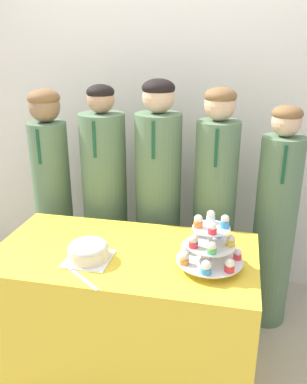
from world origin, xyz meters
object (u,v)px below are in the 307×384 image
at_px(student_0, 53,199).
at_px(student_3, 214,213).
at_px(student_1, 106,206).
at_px(student_2, 158,206).
at_px(student_4, 275,225).
at_px(cupcake_stand, 210,245).
at_px(cake_knife, 73,271).
at_px(round_cake, 88,250).

bearing_deg(student_0, student_3, 0.00).
distance_m(student_1, student_3, 0.72).
relative_size(student_2, student_3, 1.03).
bearing_deg(student_3, student_1, 180.00).
bearing_deg(student_3, student_2, 180.00).
xyz_separation_m(student_0, student_4, (1.47, -0.00, -0.05)).
bearing_deg(cupcake_stand, student_2, 119.62).
height_order(cake_knife, student_4, student_4).
bearing_deg(cupcake_stand, cake_knife, -164.35).
relative_size(student_3, student_4, 1.06).
relative_size(student_1, student_2, 0.97).
distance_m(round_cake, cake_knife, 0.13).
bearing_deg(student_1, round_cake, -77.59).
bearing_deg(round_cake, cupcake_stand, 5.44).
distance_m(cake_knife, student_0, 0.99).
bearing_deg(student_3, cake_knife, -124.70).
bearing_deg(student_3, round_cake, -127.12).
xyz_separation_m(cake_knife, student_3, (0.59, 0.85, -0.01)).
height_order(student_0, student_2, student_2).
distance_m(student_0, student_2, 0.73).
distance_m(cupcake_stand, student_4, 0.78).
bearing_deg(cake_knife, student_0, 157.15).
relative_size(cake_knife, cupcake_stand, 0.80).
bearing_deg(student_2, cupcake_stand, -60.38).
distance_m(cupcake_stand, student_2, 0.79).
distance_m(cupcake_stand, student_0, 1.31).
distance_m(round_cake, cupcake_stand, 0.59).
bearing_deg(cupcake_stand, student_0, 148.75).
xyz_separation_m(round_cake, student_0, (-0.54, 0.73, -0.06)).
height_order(student_1, student_3, same).
height_order(student_1, student_4, student_1).
bearing_deg(student_1, student_4, -0.00).
xyz_separation_m(round_cake, cupcake_stand, (0.58, 0.06, 0.07)).
relative_size(cupcake_stand, student_1, 0.21).
bearing_deg(student_2, student_3, -0.00).
xyz_separation_m(student_0, student_2, (0.73, 0.00, 0.01)).
distance_m(student_2, student_4, 0.74).
xyz_separation_m(student_0, student_1, (0.37, 0.00, -0.02)).
xyz_separation_m(cupcake_stand, student_1, (-0.74, 0.68, -0.15)).
bearing_deg(round_cake, student_1, 102.41).
bearing_deg(round_cake, student_0, 126.15).
relative_size(student_2, student_4, 1.09).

